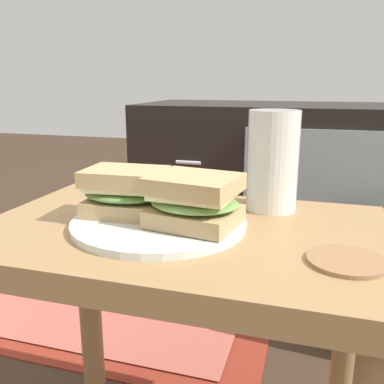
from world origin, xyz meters
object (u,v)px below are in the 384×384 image
Objects in this scene: plate at (159,222)px; paper_bag at (378,284)px; coaster at (346,261)px; beer_glass at (273,162)px; tv_cabinet at (278,187)px; sandwich_back at (194,200)px; sandwich_front at (126,192)px.

plate reaches higher than paper_bag.
beer_glass is at bearing 119.85° from coaster.
paper_bag is (0.29, -0.44, -0.12)m from tv_cabinet.
coaster is (0.19, -0.05, -0.04)m from sandwich_back.
tv_cabinet reaches higher than paper_bag.
plate is 1.81× the size of sandwich_back.
sandwich_front is 0.31m from coaster.
coaster is 0.25× the size of paper_bag.
plate reaches higher than coaster.
tv_cabinet is 0.99m from sandwich_back.
beer_glass is (0.19, 0.12, 0.03)m from sandwich_front.
paper_bag is (0.13, 0.57, -0.29)m from coaster.
sandwich_front is at bearing -129.99° from paper_bag.
paper_bag is (0.32, 0.52, -0.33)m from sandwich_back.
paper_bag is at bearing 58.82° from sandwich_back.
plate is at bearing -125.75° from paper_bag.
sandwich_back is 1.55× the size of coaster.
coaster is (0.30, -0.06, -0.04)m from sandwich_front.
tv_cabinet is 7.72× the size of sandwich_front.
beer_glass reaches higher than sandwich_back.
plate is at bearing -94.83° from tv_cabinet.
sandwich_front is 1.43× the size of coaster.
sandwich_front is at bearing 167.73° from coaster.
sandwich_front is 0.35× the size of paper_bag.
beer_glass is 0.58m from paper_bag.
sandwich_back is 0.20m from coaster.
beer_glass is at bearing 42.31° from plate.
tv_cabinet is 7.15× the size of sandwich_back.
sandwich_back is 0.16m from beer_glass.
sandwich_back is 0.70m from paper_bag.
plate is 0.70m from paper_bag.
coaster is at bearing -80.89° from tv_cabinet.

